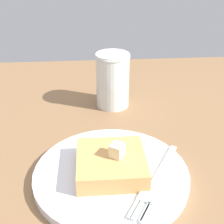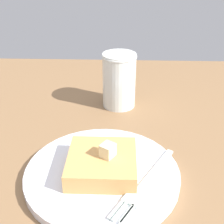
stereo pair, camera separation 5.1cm
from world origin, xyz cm
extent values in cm
cube|color=brown|center=(0.00, 0.00, 0.93)|extent=(91.09, 91.09, 1.87)
cylinder|color=white|center=(-3.23, 3.39, 2.52)|extent=(21.66, 21.66, 1.30)
torus|color=#333535|center=(-3.23, 3.39, 2.77)|extent=(21.66, 21.66, 0.80)
cube|color=tan|center=(-3.23, 3.39, 4.45)|extent=(9.38, 9.39, 2.57)
cube|color=beige|center=(-3.22, 2.58, 6.67)|extent=(2.47, 2.42, 1.86)
cube|color=silver|center=(-2.86, -4.15, 3.35)|extent=(9.08, 5.84, 0.36)
cube|color=silver|center=(-8.38, -0.92, 3.35)|extent=(3.53, 3.31, 0.36)
cube|color=silver|center=(-11.38, -0.11, 3.35)|extent=(2.92, 1.89, 0.36)
cube|color=silver|center=(-11.10, 0.36, 3.35)|extent=(2.92, 1.89, 0.36)
cube|color=silver|center=(-10.83, 0.84, 3.35)|extent=(2.92, 1.89, 0.36)
cube|color=silver|center=(-10.55, 1.31, 3.35)|extent=(2.92, 1.89, 0.36)
cylinder|color=#471E07|center=(18.93, 1.46, 5.22)|extent=(5.94, 5.94, 6.71)
cylinder|color=silver|center=(18.93, 1.46, 7.25)|extent=(6.45, 6.45, 10.76)
torus|color=silver|center=(18.93, 1.46, 12.18)|extent=(6.70, 6.70, 0.50)
camera|label=1|loc=(-37.00, 5.87, 31.59)|focal=50.00mm
camera|label=2|loc=(-37.10, 0.75, 31.59)|focal=50.00mm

